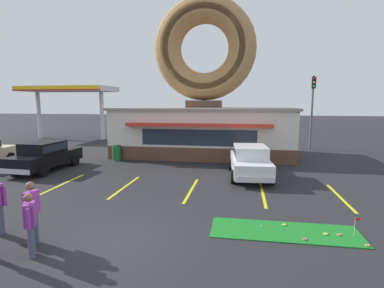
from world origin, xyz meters
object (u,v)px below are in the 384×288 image
pedestrian_blue_sweater_man (30,222)px  trash_bin (117,153)px  traffic_light_pole (312,103)px  car_white (250,160)px  golf_ball (262,226)px  putting_flag_pin (356,222)px  pedestrian_leather_jacket_man (32,210)px  car_black (45,155)px

pedestrian_blue_sweater_man → trash_bin: 12.18m
traffic_light_pole → car_white: bearing=-116.6°
trash_bin → traffic_light_pole: 15.50m
golf_ball → pedestrian_blue_sweater_man: 6.29m
trash_bin → traffic_light_pole: (13.41, 7.08, 3.21)m
trash_bin → traffic_light_pole: bearing=27.8°
traffic_light_pole → trash_bin: bearing=-152.2°
putting_flag_pin → trash_bin: bearing=139.8°
trash_bin → pedestrian_blue_sweater_man: bearing=-76.1°
golf_ball → pedestrian_leather_jacket_man: (-6.02, -2.07, 0.90)m
car_black → traffic_light_pole: 19.40m
car_white → golf_ball: bearing=-88.1°
golf_ball → putting_flag_pin: size_ratio=0.08×
car_black → golf_ball: bearing=-27.5°
putting_flag_pin → car_white: (-2.75, 6.44, 0.43)m
golf_ball → pedestrian_leather_jacket_man: size_ratio=0.02×
putting_flag_pin → trash_bin: (-11.12, 9.41, 0.06)m
golf_ball → car_black: 12.78m
car_black → pedestrian_leather_jacket_man: (5.28, -7.96, 0.08)m
putting_flag_pin → traffic_light_pole: size_ratio=0.09×
car_black → trash_bin: 4.30m
car_black → traffic_light_pole: (16.14, 10.38, 2.84)m
pedestrian_blue_sweater_man → trash_bin: (-2.92, 11.82, -0.37)m
putting_flag_pin → pedestrian_blue_sweater_man: pedestrian_blue_sweater_man is taller
pedestrian_leather_jacket_man → putting_flag_pin: bearing=12.2°
putting_flag_pin → car_white: bearing=113.2°
car_white → pedestrian_blue_sweater_man: 10.39m
car_white → pedestrian_blue_sweater_man: car_white is taller
pedestrian_leather_jacket_man → trash_bin: bearing=102.8°
golf_ball → traffic_light_pole: 17.37m
trash_bin → golf_ball: bearing=-47.0°
car_white → pedestrian_leather_jacket_man: 10.13m
putting_flag_pin → pedestrian_leather_jacket_man: (-8.57, -1.85, 0.51)m
golf_ball → car_black: bearing=152.5°
pedestrian_leather_jacket_man → traffic_light_pole: traffic_light_pole is taller
pedestrian_blue_sweater_man → car_black: bearing=123.6°
pedestrian_leather_jacket_man → golf_ball: bearing=19.0°
car_black → traffic_light_pole: size_ratio=0.80×
golf_ball → pedestrian_leather_jacket_man: pedestrian_leather_jacket_man is taller
putting_flag_pin → traffic_light_pole: (2.28, 16.49, 3.27)m
golf_ball → car_white: 6.28m
pedestrian_blue_sweater_man → trash_bin: bearing=103.9°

